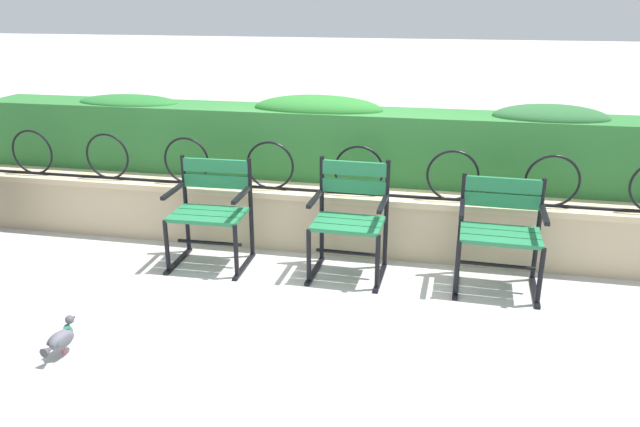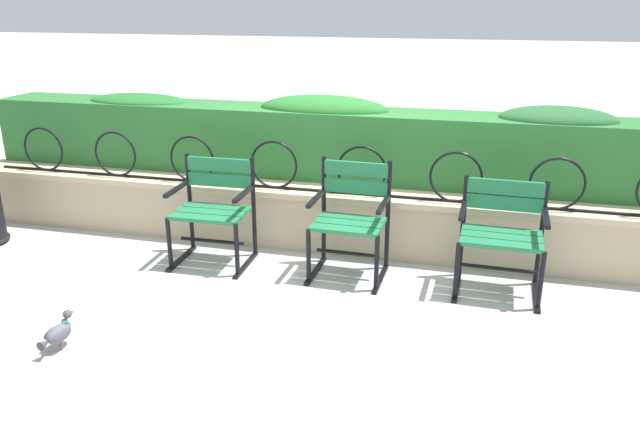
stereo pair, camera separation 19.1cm
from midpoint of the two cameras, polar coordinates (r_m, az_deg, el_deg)
The scene contains 8 objects.
ground_plane at distance 4.76m, azimuth -1.34°, elevation -6.55°, with size 60.00×60.00×0.00m, color #B7B5AF.
stone_wall at distance 5.32m, azimuth 0.47°, elevation -0.53°, with size 7.15×0.41×0.53m.
iron_arch_fence at distance 5.15m, azimuth -1.42°, elevation 3.98°, with size 6.62×0.02×0.42m.
hedge_row at distance 5.57m, azimuth 1.38°, elevation 6.82°, with size 7.01×0.54×0.74m.
park_chair_left at distance 5.07m, azimuth -11.13°, elevation 0.42°, with size 0.62×0.54×0.86m.
park_chair_centre at distance 4.78m, azimuth 1.65°, elevation -0.31°, with size 0.58×0.53×0.90m.
park_chair_right at distance 4.73m, azimuth 15.26°, elevation -1.44°, with size 0.63×0.54×0.82m.
pigeon_near_chairs at distance 4.18m, azimuth -24.13°, elevation -10.59°, with size 0.12×0.29×0.22m.
Camera 1 is at (0.90, -4.18, 2.08)m, focal length 34.51 mm.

